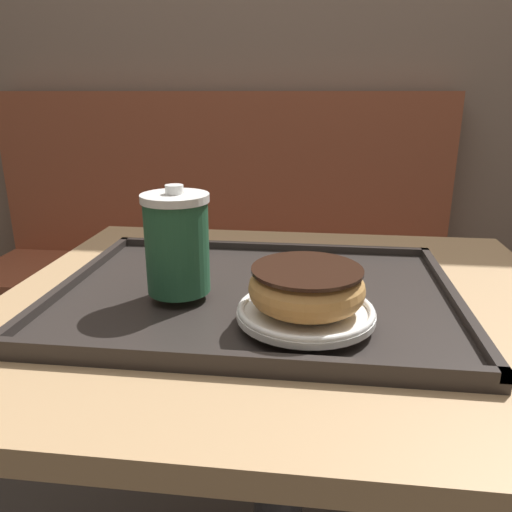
# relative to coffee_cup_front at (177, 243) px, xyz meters

# --- Properties ---
(wall_behind) EXTENTS (8.00, 0.05, 2.40)m
(wall_behind) POSITION_rel_coffee_cup_front_xyz_m (0.13, 1.15, 0.39)
(wall_behind) COLOR #7A6656
(wall_behind) RESTS_ON ground_plane
(booth_bench) EXTENTS (1.52, 0.44, 1.00)m
(booth_bench) POSITION_rel_coffee_cup_front_xyz_m (-0.15, 0.92, -0.50)
(booth_bench) COLOR brown
(booth_bench) RESTS_ON ground_plane
(cafe_table) EXTENTS (0.80, 0.69, 0.72)m
(cafe_table) POSITION_rel_coffee_cup_front_xyz_m (0.13, 0.05, -0.27)
(cafe_table) COLOR tan
(cafe_table) RESTS_ON ground_plane
(serving_tray) EXTENTS (0.54, 0.40, 0.02)m
(serving_tray) POSITION_rel_coffee_cup_front_xyz_m (0.10, 0.04, -0.08)
(serving_tray) COLOR #282321
(serving_tray) RESTS_ON cafe_table
(coffee_cup_front) EXTENTS (0.09, 0.09, 0.14)m
(coffee_cup_front) POSITION_rel_coffee_cup_front_xyz_m (0.00, 0.00, 0.00)
(coffee_cup_front) COLOR #235638
(coffee_cup_front) RESTS_ON serving_tray
(plate_with_chocolate_donut) EXTENTS (0.16, 0.16, 0.01)m
(plate_with_chocolate_donut) POSITION_rel_coffee_cup_front_xyz_m (0.17, -0.06, -0.06)
(plate_with_chocolate_donut) COLOR white
(plate_with_chocolate_donut) RESTS_ON serving_tray
(donut_chocolate_glazed) EXTENTS (0.13, 0.13, 0.05)m
(donut_chocolate_glazed) POSITION_rel_coffee_cup_front_xyz_m (0.17, -0.06, -0.03)
(donut_chocolate_glazed) COLOR tan
(donut_chocolate_glazed) RESTS_ON plate_with_chocolate_donut
(spoon) EXTENTS (0.04, 0.16, 0.01)m
(spoon) POSITION_rel_coffee_cup_front_xyz_m (-0.01, 0.17, -0.06)
(spoon) COLOR silver
(spoon) RESTS_ON serving_tray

